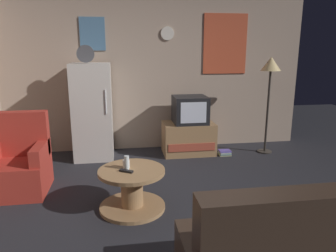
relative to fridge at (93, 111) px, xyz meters
name	(u,v)px	position (x,y,z in m)	size (l,w,h in m)	color
ground_plane	(180,214)	(1.02, -2.02, -0.75)	(12.00, 12.00, 0.00)	#232328
wall_with_art	(154,70)	(1.03, 0.43, 0.61)	(5.20, 0.12, 2.71)	tan
fridge	(93,111)	(0.00, 0.00, 0.00)	(0.60, 0.62, 1.77)	silver
tv_stand	(188,138)	(1.54, -0.05, -0.49)	(0.84, 0.53, 0.52)	#9E754C
crt_tv	(190,110)	(1.56, -0.05, -0.01)	(0.54, 0.51, 0.44)	black
standing_lamp	(270,71)	(2.84, -0.18, 0.60)	(0.32, 0.32, 1.59)	#332D28
coffee_table	(132,189)	(0.52, -1.83, -0.53)	(0.72, 0.72, 0.46)	#9E754C
wine_glass	(127,163)	(0.48, -1.80, -0.22)	(0.05, 0.05, 0.15)	silver
mug_ceramic_white	(126,164)	(0.47, -1.77, -0.25)	(0.08, 0.08, 0.09)	silver
remote_control	(126,171)	(0.47, -1.89, -0.29)	(0.15, 0.04, 0.02)	black
armchair	(18,165)	(-0.83, -1.15, -0.42)	(0.68, 0.68, 0.96)	#A52D23
book_stack	(225,153)	(2.11, -0.24, -0.71)	(0.20, 0.16, 0.09)	tan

